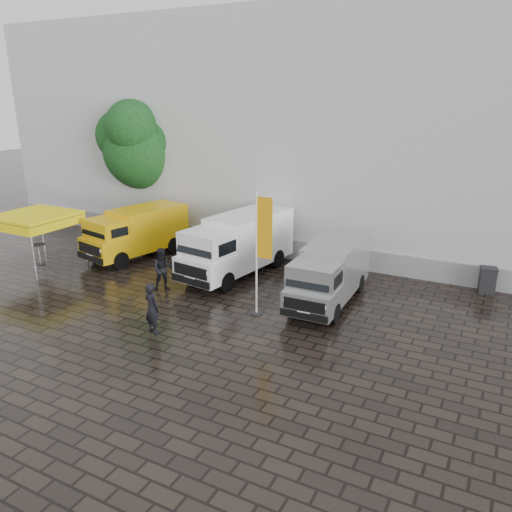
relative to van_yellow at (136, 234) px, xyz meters
The scene contains 13 objects.
ground 9.14m from the van_yellow, 30.49° to the right, with size 120.00×120.00×0.00m, color black.
exhibition_hall 15.78m from the van_yellow, 49.33° to the left, with size 44.00×16.00×12.00m, color silver.
hall_plinth 10.39m from the van_yellow, 18.91° to the left, with size 44.00×0.15×1.00m, color gray.
van_yellow is the anchor object (origin of this frame).
van_white 5.85m from the van_yellow, ahead, with size 2.09×6.27×2.72m, color white, non-canonical shape.
van_silver 10.75m from the van_yellow, ahead, with size 1.82×5.45×2.36m, color #A4A7A9, non-canonical shape.
canopy_tent 4.79m from the van_yellow, 135.78° to the right, with size 3.24×3.24×2.57m.
flagpole 9.54m from the van_yellow, 20.87° to the right, with size 0.88×0.50×4.70m.
tree 6.37m from the van_yellow, 123.05° to the left, with size 4.48×4.48×8.03m.
cocktail_table 4.71m from the van_yellow, 137.59° to the right, with size 0.60×0.60×1.03m, color black.
wheelie_bin 16.52m from the van_yellow, 10.48° to the left, with size 0.66×0.66×1.10m, color black.
person_front 8.91m from the van_yellow, 46.24° to the right, with size 0.67×0.44×1.83m, color black.
person_tent 5.06m from the van_yellow, 37.12° to the right, with size 0.90×0.70×1.85m, color black.
Camera 1 is at (8.85, -14.20, 7.92)m, focal length 35.00 mm.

